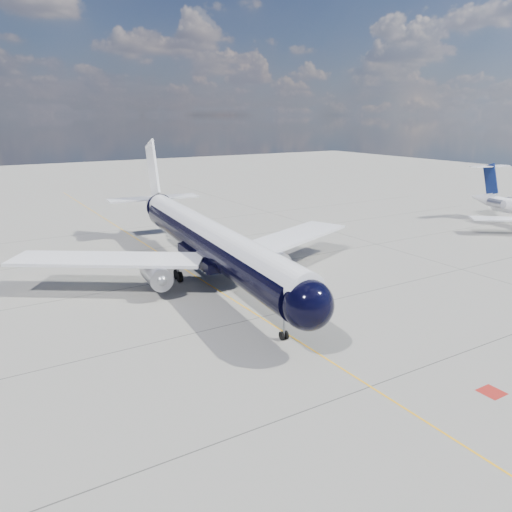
{
  "coord_description": "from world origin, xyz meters",
  "views": [
    {
      "loc": [
        -23.67,
        -28.04,
        18.83
      ],
      "look_at": [
        3.6,
        16.79,
        4.0
      ],
      "focal_mm": 35.0,
      "sensor_mm": 36.0,
      "label": 1
    }
  ],
  "objects": [
    {
      "name": "main_airliner",
      "position": [
        1.04,
        24.1,
        4.78
      ],
      "size": [
        43.64,
        53.37,
        15.41
      ],
      "rotation": [
        0.0,
        0.0,
        -0.1
      ],
      "color": "black",
      "rests_on": "ground"
    },
    {
      "name": "ground",
      "position": [
        0.0,
        30.0,
        0.0
      ],
      "size": [
        320.0,
        320.0,
        0.0
      ],
      "primitive_type": "plane",
      "color": "gray",
      "rests_on": "ground"
    },
    {
      "name": "taxiway_centerline",
      "position": [
        0.0,
        25.0,
        0.0
      ],
      "size": [
        0.16,
        160.0,
        0.01
      ],
      "primitive_type": "cube",
      "color": "#FFB00D",
      "rests_on": "ground"
    },
    {
      "name": "red_marking",
      "position": [
        6.8,
        -10.0,
        0.0
      ],
      "size": [
        1.6,
        1.6,
        0.01
      ],
      "primitive_type": "cube",
      "color": "maroon",
      "rests_on": "ground"
    }
  ]
}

